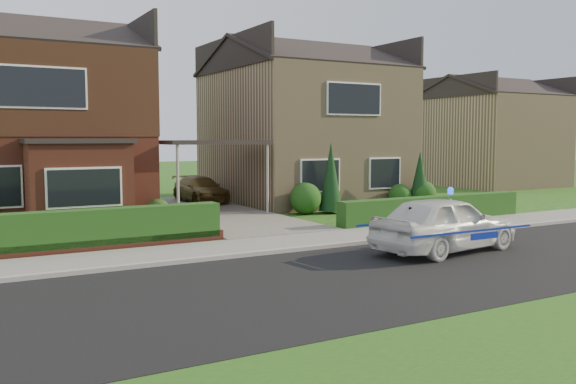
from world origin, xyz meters
TOP-DOWN VIEW (x-y plane):
  - ground at (0.00, 0.00)m, footprint 120.00×120.00m
  - road at (0.00, 0.00)m, footprint 60.00×6.00m
  - kerb at (0.00, 3.05)m, footprint 60.00×0.16m
  - sidewalk at (0.00, 4.10)m, footprint 60.00×2.00m
  - driveway at (0.00, 11.00)m, footprint 3.80×12.00m
  - house_left at (-5.78, 13.90)m, footprint 7.50×9.53m
  - house_right at (5.80, 13.99)m, footprint 7.50×8.06m
  - carport_link at (0.00, 10.95)m, footprint 3.80×3.00m
  - dwarf_wall at (-5.80, 5.30)m, footprint 7.70×0.25m
  - hedge_left at (-5.80, 5.45)m, footprint 7.50×0.55m
  - hedge_right at (5.80, 5.35)m, footprint 7.50×0.55m
  - shrub_left_mid at (-4.00, 9.30)m, footprint 1.32×1.32m
  - shrub_left_near at (-2.40, 9.60)m, footprint 0.84×0.84m
  - shrub_right_near at (3.20, 9.40)m, footprint 1.20×1.20m
  - shrub_right_mid at (7.80, 9.50)m, footprint 0.96×0.96m
  - shrub_right_far at (8.80, 9.20)m, footprint 1.08×1.08m
  - conifer_a at (4.20, 9.20)m, footprint 0.90×0.90m
  - conifer_b at (8.60, 9.20)m, footprint 0.90×0.90m
  - neighbour_right at (20.00, 16.00)m, footprint 6.50×7.00m
  - police_car at (2.35, 1.20)m, footprint 3.85×4.37m
  - driveway_car at (1.00, 14.50)m, footprint 1.58×3.70m
  - potted_plant_c at (-2.50, 9.00)m, footprint 0.47×0.47m

SIDE VIEW (x-z plane):
  - ground at x=0.00m, z-range 0.00..0.00m
  - road at x=0.00m, z-range -0.01..0.01m
  - hedge_left at x=-5.80m, z-range -0.45..0.45m
  - hedge_right at x=5.80m, z-range -0.40..0.40m
  - sidewalk at x=0.00m, z-range 0.00..0.10m
  - kerb at x=0.00m, z-range 0.00..0.12m
  - driveway at x=0.00m, z-range 0.00..0.12m
  - dwarf_wall at x=-5.80m, z-range 0.00..0.36m
  - potted_plant_c at x=-2.50m, z-range 0.00..0.79m
  - shrub_left_near at x=-2.40m, z-range 0.00..0.84m
  - shrub_right_mid at x=7.80m, z-range 0.00..0.96m
  - shrub_right_far at x=8.80m, z-range 0.00..1.08m
  - shrub_right_near at x=3.20m, z-range 0.00..1.20m
  - driveway_car at x=1.00m, z-range 0.12..1.18m
  - shrub_left_mid at x=-4.00m, z-range 0.00..1.32m
  - police_car at x=2.35m, z-range -0.08..1.51m
  - conifer_b at x=8.60m, z-range 0.00..2.20m
  - conifer_a at x=4.20m, z-range 0.00..2.60m
  - neighbour_right at x=20.00m, z-range 0.00..5.20m
  - carport_link at x=0.00m, z-range 1.27..4.04m
  - house_right at x=5.80m, z-range 0.04..7.29m
  - house_left at x=-5.78m, z-range 0.19..7.44m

